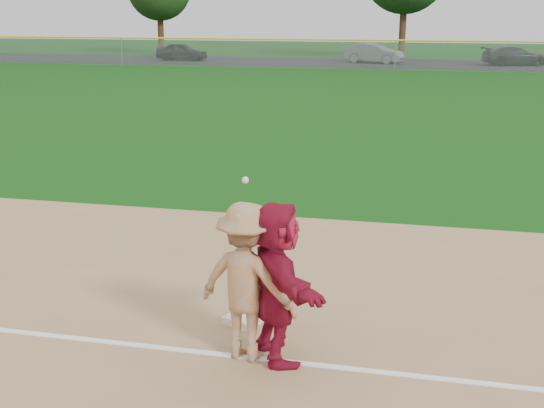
% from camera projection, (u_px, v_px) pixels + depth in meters
% --- Properties ---
extents(ground, '(160.00, 160.00, 0.00)m').
position_uv_depth(ground, '(247.00, 328.00, 9.05)').
color(ground, '#0F420C').
rests_on(ground, ground).
extents(foul_line, '(60.00, 0.10, 0.01)m').
position_uv_depth(foul_line, '(231.00, 355.00, 8.29)').
color(foul_line, white).
rests_on(foul_line, infield_dirt).
extents(parking_asphalt, '(120.00, 10.00, 0.01)m').
position_uv_depth(parking_asphalt, '(398.00, 64.00, 52.19)').
color(parking_asphalt, black).
rests_on(parking_asphalt, ground).
extents(first_base, '(0.58, 0.58, 0.10)m').
position_uv_depth(first_base, '(244.00, 319.00, 9.17)').
color(first_base, silver).
rests_on(first_base, infield_dirt).
extents(base_runner, '(1.41, 1.87, 1.96)m').
position_uv_depth(base_runner, '(277.00, 282.00, 8.00)').
color(base_runner, maroon).
rests_on(base_runner, infield_dirt).
extents(car_left, '(4.12, 1.69, 1.40)m').
position_uv_depth(car_left, '(182.00, 51.00, 55.16)').
color(car_left, black).
rests_on(car_left, parking_asphalt).
extents(car_mid, '(4.73, 2.73, 1.47)m').
position_uv_depth(car_mid, '(374.00, 53.00, 52.43)').
color(car_mid, '#5B5D63').
rests_on(car_mid, parking_asphalt).
extents(car_right, '(5.05, 3.15, 1.36)m').
position_uv_depth(car_right, '(515.00, 56.00, 50.33)').
color(car_right, black).
rests_on(car_right, parking_asphalt).
extents(first_base_play, '(1.39, 1.01, 2.13)m').
position_uv_depth(first_base_play, '(247.00, 282.00, 8.03)').
color(first_base_play, gray).
rests_on(first_base_play, infield_dirt).
extents(outfield_fence, '(110.00, 0.12, 110.00)m').
position_uv_depth(outfield_fence, '(396.00, 41.00, 46.02)').
color(outfield_fence, '#999EA0').
rests_on(outfield_fence, ground).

